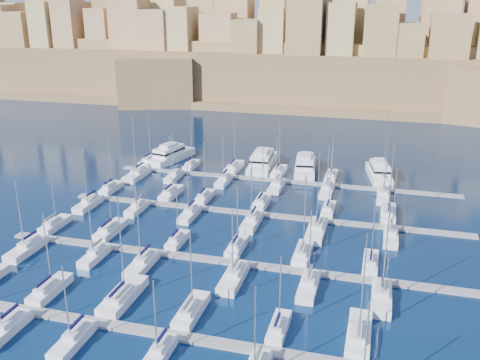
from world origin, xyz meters
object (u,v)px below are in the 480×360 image
(motor_yacht_b, at_px, (262,161))
(motor_yacht_c, at_px, (305,165))
(sailboat_2, at_px, (123,296))
(sailboat_4, at_px, (279,328))
(motor_yacht_a, at_px, (170,155))
(motor_yacht_d, at_px, (379,172))

(motor_yacht_b, height_order, motor_yacht_c, same)
(sailboat_2, distance_m, sailboat_4, 23.92)
(sailboat_4, distance_m, motor_yacht_c, 71.20)
(motor_yacht_b, relative_size, motor_yacht_c, 1.11)
(sailboat_2, relative_size, sailboat_4, 1.45)
(sailboat_4, distance_m, motor_yacht_a, 83.90)
(motor_yacht_b, bearing_deg, sailboat_4, -75.29)
(motor_yacht_a, height_order, motor_yacht_c, same)
(sailboat_2, bearing_deg, sailboat_4, -4.02)
(motor_yacht_a, bearing_deg, motor_yacht_b, 1.93)
(sailboat_2, relative_size, motor_yacht_d, 1.04)
(motor_yacht_c, distance_m, motor_yacht_d, 18.60)
(motor_yacht_a, distance_m, motor_yacht_c, 37.44)
(sailboat_4, height_order, motor_yacht_a, sailboat_4)
(motor_yacht_c, relative_size, motor_yacht_d, 1.06)
(motor_yacht_d, bearing_deg, sailboat_4, -99.09)
(motor_yacht_b, bearing_deg, sailboat_2, -94.09)
(sailboat_2, xyz_separation_m, motor_yacht_a, (-20.92, 69.26, 0.94))
(motor_yacht_a, distance_m, motor_yacht_d, 56.04)
(sailboat_4, xyz_separation_m, motor_yacht_d, (11.25, 70.29, 1.02))
(sailboat_4, bearing_deg, sailboat_2, 175.98)
(sailboat_4, height_order, motor_yacht_c, sailboat_4)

